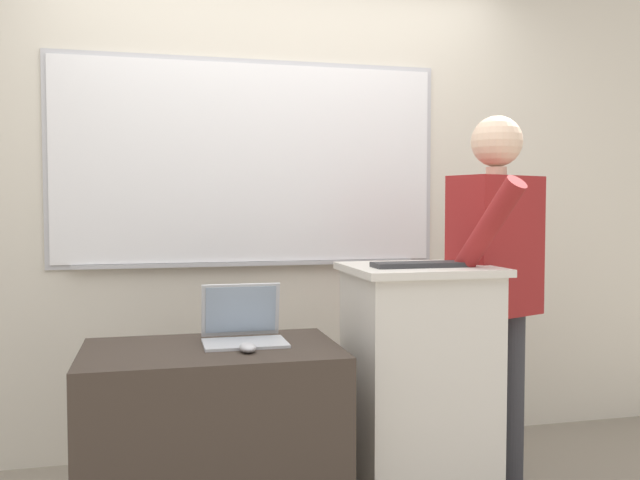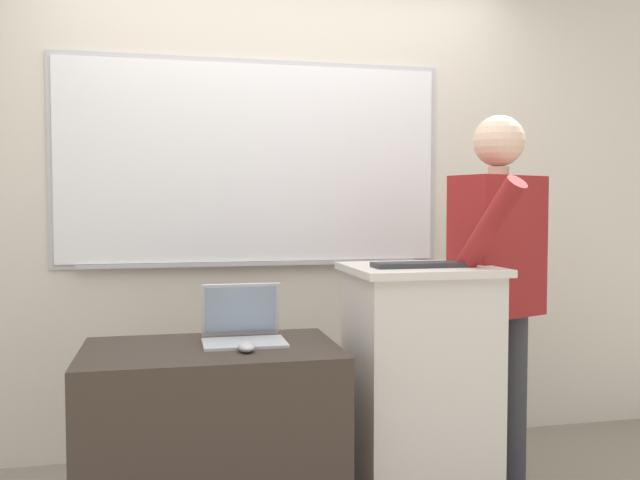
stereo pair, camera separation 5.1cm
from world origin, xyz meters
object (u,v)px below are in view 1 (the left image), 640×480
side_desk (212,450)px  computer_mouse_by_laptop (248,347)px  wireless_keyboard (420,265)px  lectern_podium (418,391)px  person_presenter (496,278)px  laptop (243,324)px

side_desk → computer_mouse_by_laptop: computer_mouse_by_laptop is taller
computer_mouse_by_laptop → wireless_keyboard: bearing=10.2°
lectern_podium → person_presenter: bearing=14.2°
person_presenter → laptop: person_presenter is taller
person_presenter → side_desk: bearing=166.5°
lectern_podium → computer_mouse_by_laptop: size_ratio=10.50×
wireless_keyboard → lectern_podium: bearing=71.2°
person_presenter → computer_mouse_by_laptop: size_ratio=16.88×
laptop → person_presenter: bearing=4.7°
side_desk → wireless_keyboard: 1.07m
side_desk → laptop: 0.48m
laptop → side_desk: bearing=-143.3°
wireless_keyboard → computer_mouse_by_laptop: 0.77m
wireless_keyboard → computer_mouse_by_laptop: size_ratio=3.83×
lectern_podium → computer_mouse_by_laptop: bearing=-165.1°
lectern_podium → wireless_keyboard: wireless_keyboard is taller
computer_mouse_by_laptop → laptop: bearing=87.9°
lectern_podium → person_presenter: size_ratio=0.62×
laptop → computer_mouse_by_laptop: laptop is taller
lectern_podium → person_presenter: 0.61m
side_desk → wireless_keyboard: (0.83, 0.02, 0.68)m
computer_mouse_by_laptop → lectern_podium: bearing=14.9°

